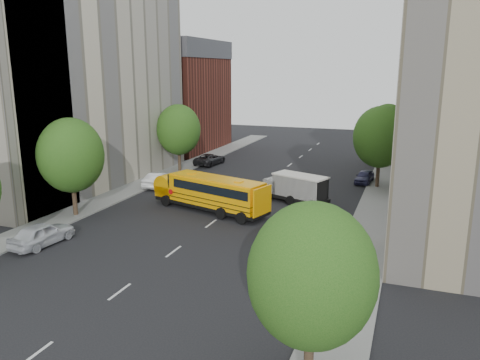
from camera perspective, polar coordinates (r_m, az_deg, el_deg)
The scene contains 20 objects.
ground at distance 37.71m, azimuth -2.32°, elevation -4.42°, with size 120.00×120.00×0.00m, color black.
sidewalk_left at distance 47.21m, azimuth -12.93°, elevation -1.02°, with size 3.00×80.00×0.12m, color slate.
sidewalk_right at distance 39.86m, azimuth 16.05°, elevation -3.87°, with size 3.00×80.00×0.12m, color slate.
lane_markings at distance 46.74m, azimuth 2.40°, elevation -0.90°, with size 0.15×64.00×0.01m, color silver.
building_left_cream at distance 50.50m, azimuth -19.20°, elevation 10.92°, with size 10.00×26.00×20.00m, color beige.
building_left_redbrick at distance 69.12m, azimuth -7.28°, elevation 9.10°, with size 10.00×15.00×13.00m, color maroon.
building_right_far at distance 53.32m, azimuth 25.10°, elevation 9.43°, with size 10.00×22.00×18.00m, color #B4A78C.
building_right_sidewall at distance 42.38m, azimuth 26.18°, elevation 8.62°, with size 10.10×0.30×18.00m, color brown.
street_tree_1 at distance 38.87m, azimuth -19.92°, elevation 2.84°, with size 5.12×5.12×7.90m.
street_tree_2 at distance 53.71m, azimuth -7.49°, elevation 6.10°, with size 4.99×4.99×7.71m.
street_tree_3 at distance 16.93m, azimuth 8.75°, elevation -11.44°, with size 4.61×4.61×7.11m.
street_tree_4 at distance 47.63m, azimuth 16.73°, elevation 5.03°, with size 5.25×5.25×8.10m.
street_tree_5 at distance 59.57m, azimuth 17.53°, elevation 6.18°, with size 4.86×4.86×7.51m.
school_bus at distance 38.80m, azimuth -3.82°, elevation -1.37°, with size 10.78×5.28×2.98m.
safari_truck at distance 41.41m, azimuth 6.82°, elevation -0.93°, with size 6.32×4.03×2.56m.
parked_car_0 at distance 34.14m, azimuth -22.98°, elevation -6.06°, with size 1.85×4.60×1.57m, color silver.
parked_car_1 at distance 47.58m, azimuth -9.83°, elevation 0.07°, with size 1.55×4.44×1.46m, color white.
parked_car_2 at distance 57.88m, azimuth -3.68°, elevation 2.56°, with size 2.28×4.95×1.38m, color black.
parked_car_4 at distance 50.14m, azimuth 14.94°, elevation 0.40°, with size 1.54×3.84×1.31m, color #333258.
parked_car_5 at distance 63.07m, azimuth 16.16°, elevation 2.99°, with size 1.55×4.46×1.47m, color #A8A9A3.
Camera 1 is at (13.92, -33.11, 11.51)m, focal length 35.00 mm.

